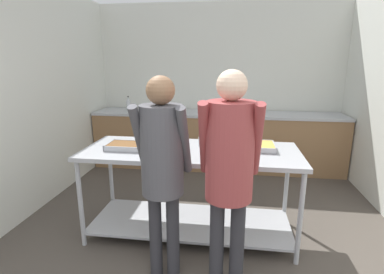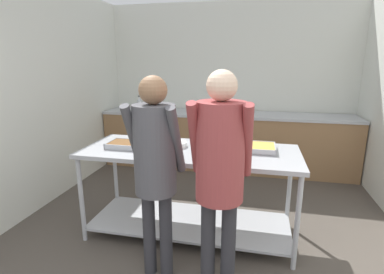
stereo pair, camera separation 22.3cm
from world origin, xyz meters
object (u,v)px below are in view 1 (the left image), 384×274
serving_tray_vegetables (132,146)px  guest_serving_right (162,159)px  sauce_pan (212,141)px  water_bottle (128,104)px  plate_stack (175,145)px  serving_tray_roast (256,146)px  guest_serving_left (229,162)px

serving_tray_vegetables → guest_serving_right: bearing=-53.1°
serving_tray_vegetables → guest_serving_right: guest_serving_right is taller
sauce_pan → water_bottle: water_bottle is taller
plate_stack → serving_tray_roast: 0.80m
serving_tray_vegetables → guest_serving_left: size_ratio=0.28×
guest_serving_left → serving_tray_roast: bearing=73.9°
serving_tray_roast → plate_stack: bearing=-176.9°
serving_tray_vegetables → sauce_pan: sauce_pan is taller
sauce_pan → guest_serving_right: guest_serving_right is taller
plate_stack → guest_serving_right: 0.73m
serving_tray_vegetables → plate_stack: serving_tray_vegetables is taller
guest_serving_right → guest_serving_left: bearing=-7.6°
plate_stack → water_bottle: (-1.18, 1.98, 0.11)m
serving_tray_vegetables → water_bottle: water_bottle is taller
plate_stack → serving_tray_roast: size_ratio=0.68×
serving_tray_roast → water_bottle: water_bottle is taller
plate_stack → guest_serving_right: bearing=-86.0°
sauce_pan → serving_tray_roast: size_ratio=1.16×
plate_stack → guest_serving_left: size_ratio=0.15×
guest_serving_left → water_bottle: 3.27m
plate_stack → guest_serving_left: guest_serving_left is taller
serving_tray_roast → water_bottle: size_ratio=1.53×
guest_serving_right → plate_stack: bearing=94.0°
sauce_pan → guest_serving_left: (0.18, -0.88, 0.09)m
serving_tray_vegetables → guest_serving_left: bearing=-34.9°
water_bottle → serving_tray_vegetables: bearing=-69.6°
serving_tray_vegetables → plate_stack: 0.42m
plate_stack → guest_serving_right: (0.05, -0.73, 0.10)m
water_bottle → serving_tray_roast: bearing=-44.4°
guest_serving_right → sauce_pan: bearing=68.5°
sauce_pan → serving_tray_roast: 0.43m
sauce_pan → guest_serving_right: (-0.32, -0.81, 0.07)m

